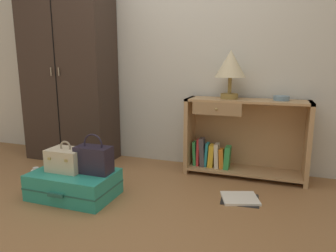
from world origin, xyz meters
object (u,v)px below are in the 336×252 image
bookshelf (240,138)px  bowl (281,98)px  table_lamp (231,66)px  open_book_on_floor (240,198)px  handbag (94,159)px  wardrobe (69,71)px  train_case (66,159)px  bottle (37,178)px  suitcase_large (74,184)px

bookshelf → bowl: bowl is taller
table_lamp → open_book_on_floor: (0.21, -0.59, -1.08)m
bowl → handbag: size_ratio=0.44×
wardrobe → table_lamp: bearing=2.1°
train_case → handbag: bearing=7.1°
train_case → handbag: 0.25m
table_lamp → open_book_on_floor: bearing=-70.9°
bowl → bottle: bearing=-155.3°
bookshelf → train_case: bearing=-143.3°
bottle → handbag: bearing=-1.1°
bookshelf → bottle: 1.96m
suitcase_large → table_lamp: bearing=41.6°
wardrobe → bowl: size_ratio=14.00×
suitcase_large → open_book_on_floor: 1.39m
wardrobe → open_book_on_floor: 2.32m
bookshelf → bowl: 0.55m
train_case → bottle: train_case is taller
table_lamp → suitcase_large: (-1.12, -1.00, -0.98)m
handbag → open_book_on_floor: 1.25m
bookshelf → table_lamp: bearing=-178.8°
bookshelf → bottle: size_ratio=6.35×
train_case → wardrobe: bearing=123.8°
bowl → bottle: (-2.06, -0.95, -0.70)m
suitcase_large → train_case: bearing=167.4°
train_case → open_book_on_floor: bearing=15.4°
table_lamp → bowl: table_lamp is taller
bookshelf → handbag: bookshelf is taller
suitcase_large → bottle: 0.46m
train_case → open_book_on_floor: size_ratio=0.84×
train_case → table_lamp: bearing=39.3°
table_lamp → bottle: table_lamp is taller
bookshelf → handbag: 1.44m
bowl → train_case: size_ratio=0.49×
suitcase_large → bottle: bearing=172.4°
wardrobe → handbag: wardrobe is taller
wardrobe → train_case: wardrobe is taller
bowl → open_book_on_floor: (-0.27, -0.60, -0.78)m
wardrobe → bowl: (2.29, 0.08, -0.23)m
bookshelf → bowl: bearing=1.1°
bowl → bookshelf: bearing=-178.9°
table_lamp → open_book_on_floor: size_ratio=1.31×
table_lamp → bottle: size_ratio=2.53×
wardrobe → open_book_on_floor: bearing=-14.6°
open_book_on_floor → wardrobe: bearing=165.4°
table_lamp → train_case: size_ratio=1.57×
suitcase_large → bookshelf: bearing=38.8°
wardrobe → open_book_on_floor: (2.02, -0.53, -1.01)m
bowl → bottle: 2.37m
table_lamp → train_case: (-1.20, -0.98, -0.77)m
train_case → suitcase_large: bearing=-12.6°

